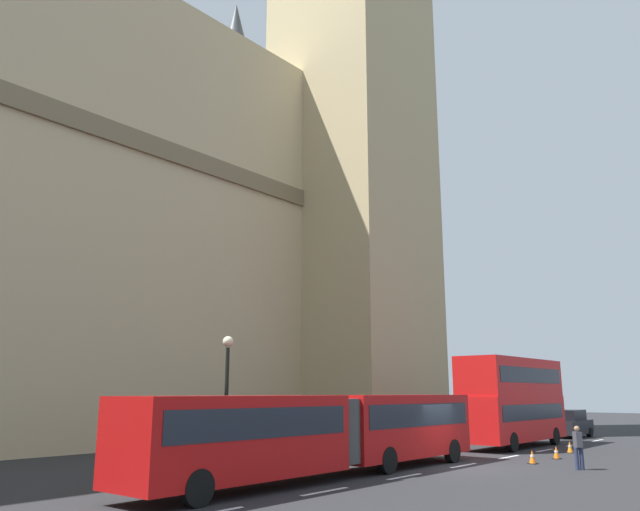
{
  "coord_description": "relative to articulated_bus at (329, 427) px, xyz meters",
  "views": [
    {
      "loc": [
        -24.43,
        -12.99,
        2.99
      ],
      "look_at": [
        -2.0,
        5.63,
        9.38
      ],
      "focal_mm": 35.24,
      "sensor_mm": 36.0,
      "label": 1
    }
  ],
  "objects": [
    {
      "name": "ground_plane",
      "position": [
        5.84,
        -1.99,
        -1.75
      ],
      "size": [
        160.0,
        160.0,
        0.0
      ],
      "primitive_type": "plane",
      "color": "#262628"
    },
    {
      "name": "lane_centre_marking",
      "position": [
        8.8,
        -1.99,
        -1.74
      ],
      "size": [
        34.4,
        0.16,
        0.01
      ],
      "color": "silver",
      "rests_on": "ground_plane"
    },
    {
      "name": "articulated_bus",
      "position": [
        0.0,
        0.0,
        0.0
      ],
      "size": [
        17.36,
        2.54,
        2.9
      ],
      "color": "#B20F0F",
      "rests_on": "ground_plane"
    },
    {
      "name": "double_decker_bus",
      "position": [
        16.67,
        0.0,
        0.96
      ],
      "size": [
        9.55,
        2.54,
        4.9
      ],
      "color": "red",
      "rests_on": "ground_plane"
    },
    {
      "name": "sedan_lead",
      "position": [
        26.62,
        0.24,
        -0.83
      ],
      "size": [
        4.4,
        1.86,
        1.85
      ],
      "color": "black",
      "rests_on": "ground_plane"
    },
    {
      "name": "traffic_cone_west",
      "position": [
        9.0,
        -3.98,
        -1.46
      ],
      "size": [
        0.36,
        0.36,
        0.58
      ],
      "color": "black",
      "rests_on": "ground_plane"
    },
    {
      "name": "traffic_cone_middle",
      "position": [
        11.72,
        -4.05,
        -1.46
      ],
      "size": [
        0.36,
        0.36,
        0.58
      ],
      "color": "black",
      "rests_on": "ground_plane"
    },
    {
      "name": "traffic_cone_east",
      "position": [
        15.13,
        -3.53,
        -1.46
      ],
      "size": [
        0.36,
        0.36,
        0.58
      ],
      "color": "black",
      "rests_on": "ground_plane"
    },
    {
      "name": "street_lamp",
      "position": [
        -1.03,
        4.51,
        1.31
      ],
      "size": [
        0.44,
        0.44,
        5.27
      ],
      "color": "black",
      "rests_on": "ground_plane"
    },
    {
      "name": "pedestrian_near_cones",
      "position": [
        8.08,
        -6.26,
        -0.83
      ],
      "size": [
        0.46,
        0.44,
        1.69
      ],
      "color": "#262D4C",
      "rests_on": "ground_plane"
    }
  ]
}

